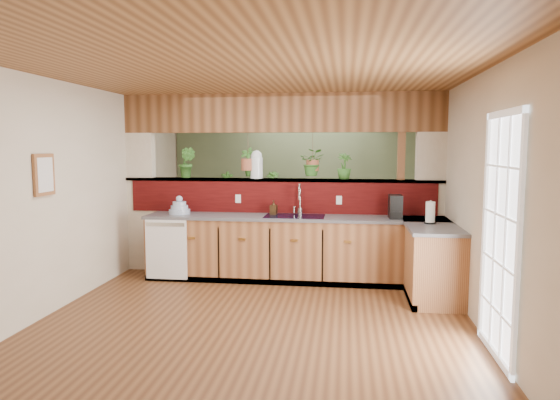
# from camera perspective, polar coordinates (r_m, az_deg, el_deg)

# --- Properties ---
(ground) EXTENTS (4.60, 7.00, 0.01)m
(ground) POSITION_cam_1_polar(r_m,az_deg,el_deg) (6.13, -1.68, -11.45)
(ground) COLOR #58341B
(ground) RESTS_ON ground
(ceiling) EXTENTS (4.60, 7.00, 0.01)m
(ceiling) POSITION_cam_1_polar(r_m,az_deg,el_deg) (5.89, -1.76, 13.43)
(ceiling) COLOR brown
(ceiling) RESTS_ON ground
(wall_back) EXTENTS (4.60, 0.02, 2.60)m
(wall_back) POSITION_cam_1_polar(r_m,az_deg,el_deg) (9.33, 1.75, 2.75)
(wall_back) COLOR beige
(wall_back) RESTS_ON ground
(wall_front) EXTENTS (4.60, 0.02, 2.60)m
(wall_front) POSITION_cam_1_polar(r_m,az_deg,el_deg) (2.52, -14.76, -6.76)
(wall_front) COLOR beige
(wall_front) RESTS_ON ground
(wall_left) EXTENTS (0.02, 7.00, 2.60)m
(wall_left) POSITION_cam_1_polar(r_m,az_deg,el_deg) (6.64, -21.71, 0.94)
(wall_left) COLOR beige
(wall_left) RESTS_ON ground
(wall_right) EXTENTS (0.02, 7.00, 2.60)m
(wall_right) POSITION_cam_1_polar(r_m,az_deg,el_deg) (5.95, 20.71, 0.42)
(wall_right) COLOR beige
(wall_right) RESTS_ON ground
(pass_through_partition) EXTENTS (4.60, 0.21, 2.60)m
(pass_through_partition) POSITION_cam_1_polar(r_m,az_deg,el_deg) (7.20, 0.25, 0.88)
(pass_through_partition) COLOR beige
(pass_through_partition) RESTS_ON ground
(pass_through_ledge) EXTENTS (4.60, 0.21, 0.04)m
(pass_through_ledge) POSITION_cam_1_polar(r_m,az_deg,el_deg) (7.20, 0.02, 2.30)
(pass_through_ledge) COLOR brown
(pass_through_ledge) RESTS_ON ground
(header_beam) EXTENTS (4.60, 0.15, 0.55)m
(header_beam) POSITION_cam_1_polar(r_m,az_deg,el_deg) (7.19, 0.02, 9.91)
(header_beam) COLOR brown
(header_beam) RESTS_ON ground
(sage_backwall) EXTENTS (4.55, 0.02, 2.55)m
(sage_backwall) POSITION_cam_1_polar(r_m,az_deg,el_deg) (9.31, 1.74, 2.75)
(sage_backwall) COLOR #566847
(sage_backwall) RESTS_ON ground
(countertop) EXTENTS (4.14, 1.52, 0.90)m
(countertop) POSITION_cam_1_polar(r_m,az_deg,el_deg) (6.78, 6.54, -5.84)
(countertop) COLOR brown
(countertop) RESTS_ON ground
(dishwasher) EXTENTS (0.58, 0.03, 0.82)m
(dishwasher) POSITION_cam_1_polar(r_m,az_deg,el_deg) (7.01, -12.88, -5.50)
(dishwasher) COLOR white
(dishwasher) RESTS_ON ground
(navy_sink) EXTENTS (0.82, 0.50, 0.18)m
(navy_sink) POSITION_cam_1_polar(r_m,az_deg,el_deg) (6.86, 1.68, -2.51)
(navy_sink) COLOR black
(navy_sink) RESTS_ON countertop
(french_door) EXTENTS (0.06, 1.02, 2.16)m
(french_door) POSITION_cam_1_polar(r_m,az_deg,el_deg) (4.73, 23.80, -4.16)
(french_door) COLOR white
(french_door) RESTS_ON ground
(framed_print) EXTENTS (0.04, 0.35, 0.45)m
(framed_print) POSITION_cam_1_polar(r_m,az_deg,el_deg) (5.93, -25.35, 2.63)
(framed_print) COLOR brown
(framed_print) RESTS_ON wall_left
(faucet) EXTENTS (0.19, 0.19, 0.44)m
(faucet) POSITION_cam_1_polar(r_m,az_deg,el_deg) (6.97, 2.25, 0.24)
(faucet) COLOR #B7B7B2
(faucet) RESTS_ON countertop
(dish_stack) EXTENTS (0.30, 0.30, 0.26)m
(dish_stack) POSITION_cam_1_polar(r_m,az_deg,el_deg) (7.19, -11.42, -0.93)
(dish_stack) COLOR #9DADCB
(dish_stack) RESTS_ON countertop
(soap_dispenser) EXTENTS (0.10, 0.11, 0.20)m
(soap_dispenser) POSITION_cam_1_polar(r_m,az_deg,el_deg) (6.98, -0.72, -0.86)
(soap_dispenser) COLOR #3D2916
(soap_dispenser) RESTS_ON countertop
(coffee_maker) EXTENTS (0.17, 0.28, 0.31)m
(coffee_maker) POSITION_cam_1_polar(r_m,az_deg,el_deg) (6.80, 13.05, -0.85)
(coffee_maker) COLOR black
(coffee_maker) RESTS_ON countertop
(paper_towel) EXTENTS (0.14, 0.14, 0.29)m
(paper_towel) POSITION_cam_1_polar(r_m,az_deg,el_deg) (6.44, 16.79, -1.43)
(paper_towel) COLOR black
(paper_towel) RESTS_ON countertop
(glass_jar) EXTENTS (0.18, 0.18, 0.40)m
(glass_jar) POSITION_cam_1_polar(r_m,az_deg,el_deg) (7.24, -2.70, 4.08)
(glass_jar) COLOR silver
(glass_jar) RESTS_ON pass_through_ledge
(ledge_plant_left) EXTENTS (0.27, 0.23, 0.45)m
(ledge_plant_left) POSITION_cam_1_polar(r_m,az_deg,el_deg) (7.49, -10.57, 4.22)
(ledge_plant_left) COLOR #2D5F21
(ledge_plant_left) RESTS_ON pass_through_ledge
(ledge_plant_right) EXTENTS (0.27, 0.27, 0.37)m
(ledge_plant_right) POSITION_cam_1_polar(r_m,az_deg,el_deg) (7.12, 7.35, 3.85)
(ledge_plant_right) COLOR #2D5F21
(ledge_plant_right) RESTS_ON pass_through_ledge
(hanging_plant_a) EXTENTS (0.26, 0.21, 0.55)m
(hanging_plant_a) POSITION_cam_1_polar(r_m,az_deg,el_deg) (7.26, -3.68, 5.42)
(hanging_plant_a) COLOR brown
(hanging_plant_a) RESTS_ON header_beam
(hanging_plant_b) EXTENTS (0.37, 0.33, 0.54)m
(hanging_plant_b) POSITION_cam_1_polar(r_m,az_deg,el_deg) (7.13, 3.75, 5.63)
(hanging_plant_b) COLOR brown
(hanging_plant_b) RESTS_ON header_beam
(shelving_console) EXTENTS (1.41, 0.68, 0.91)m
(shelving_console) POSITION_cam_1_polar(r_m,az_deg,el_deg) (9.27, -2.88, -2.25)
(shelving_console) COLOR black
(shelving_console) RESTS_ON ground
(shelf_plant_a) EXTENTS (0.25, 0.18, 0.44)m
(shelf_plant_a) POSITION_cam_1_polar(r_m,az_deg,el_deg) (9.30, -6.04, 1.94)
(shelf_plant_a) COLOR #2D5F21
(shelf_plant_a) RESTS_ON shelving_console
(shelf_plant_b) EXTENTS (0.27, 0.27, 0.44)m
(shelf_plant_b) POSITION_cam_1_polar(r_m,az_deg,el_deg) (9.14, -0.88, 1.91)
(shelf_plant_b) COLOR #2D5F21
(shelf_plant_b) RESTS_ON shelving_console
(floor_plant) EXTENTS (0.81, 0.76, 0.71)m
(floor_plant) POSITION_cam_1_polar(r_m,az_deg,el_deg) (8.53, 5.09, -3.97)
(floor_plant) COLOR #2D5F21
(floor_plant) RESTS_ON ground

